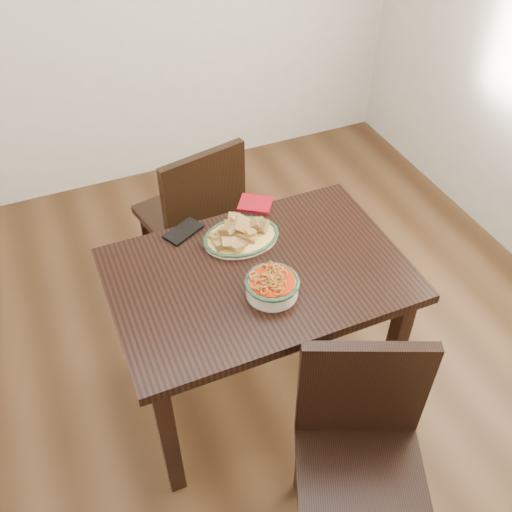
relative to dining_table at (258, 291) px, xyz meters
name	(u,v)px	position (x,y,z in m)	size (l,w,h in m)	color
floor	(239,368)	(-0.04, 0.13, -0.64)	(3.50, 3.50, 0.00)	#372211
dining_table	(258,291)	(0.00, 0.00, 0.00)	(1.10, 0.73, 0.75)	black
chair_far	(195,213)	(-0.02, 0.72, -0.14)	(0.50, 0.50, 0.89)	black
chair_near	(360,446)	(0.09, -0.65, -0.14)	(0.55, 0.55, 0.89)	black
fish_plate	(241,231)	(0.01, 0.19, 0.15)	(0.30, 0.23, 0.11)	#F4EACE
noodle_bowl	(272,285)	(0.00, -0.12, 0.15)	(0.20, 0.20, 0.08)	beige
smartphone	(184,231)	(-0.19, 0.32, 0.12)	(0.16, 0.08, 0.01)	black
napkin	(255,204)	(0.15, 0.37, 0.12)	(0.14, 0.11, 0.01)	maroon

